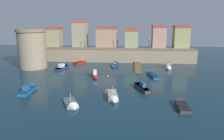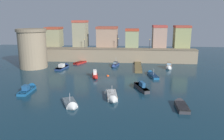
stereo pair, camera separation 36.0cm
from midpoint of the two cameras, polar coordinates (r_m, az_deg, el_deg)
ground_plane at (r=50.46m, az=-0.75°, el=-2.89°), size 124.98×124.98×0.00m
quay_wall at (r=71.78m, az=0.99°, el=3.84°), size 49.75×3.49×4.37m
old_town_backdrop at (r=75.30m, az=0.46°, el=8.60°), size 47.53×6.06×8.86m
fortress_tower at (r=66.76m, az=-19.87°, el=5.22°), size 8.25×8.25×10.97m
pier_dock at (r=64.09m, az=6.47°, el=0.80°), size 1.91×12.98×0.70m
quay_lamp_0 at (r=72.63m, az=-7.25°, el=7.16°), size 0.32×0.32×2.91m
quay_lamp_1 at (r=71.15m, az=1.33°, el=7.27°), size 0.32×0.32×3.22m
quay_lamp_2 at (r=71.25m, az=9.36°, el=7.03°), size 0.32×0.32×3.04m
moored_boat_0 at (r=47.03m, az=-20.55°, el=-4.49°), size 1.80×6.43×2.00m
moored_boat_1 at (r=64.48m, az=14.08°, el=0.86°), size 2.33×4.56×2.21m
moored_boat_2 at (r=38.26m, az=16.99°, el=-8.42°), size 1.76×5.30×1.59m
moored_boat_3 at (r=37.15m, az=-10.46°, el=-8.79°), size 3.94×5.52×2.57m
moored_boat_4 at (r=53.64m, az=-4.53°, el=-1.35°), size 2.09×4.85×1.95m
moored_boat_5 at (r=39.53m, az=-0.03°, el=-6.92°), size 2.59×6.06×2.67m
moored_boat_6 at (r=65.43m, az=0.51°, el=1.33°), size 2.36×5.06×2.64m
moored_boat_7 at (r=65.07m, az=-12.40°, el=0.87°), size 2.85×7.05×1.99m
moored_boat_8 at (r=71.66m, az=-7.70°, el=2.12°), size 4.17×6.46×1.57m
moored_boat_9 at (r=45.61m, az=7.06°, el=-4.13°), size 3.51×7.12×1.85m
moored_boat_10 at (r=56.13m, az=9.94°, el=-1.06°), size 2.70×7.39×2.33m
mooring_buoy_0 at (r=54.74m, az=-1.27°, el=-1.58°), size 0.69×0.69×0.69m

